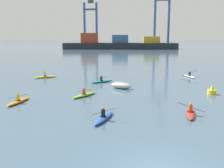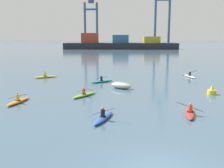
{
  "view_description": "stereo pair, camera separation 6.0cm",
  "coord_description": "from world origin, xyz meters",
  "px_view_note": "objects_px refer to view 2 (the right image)",
  "views": [
    {
      "loc": [
        -1.76,
        -10.35,
        5.83
      ],
      "look_at": [
        -2.76,
        18.26,
        0.6
      ],
      "focal_mm": 41.59,
      "sensor_mm": 36.0,
      "label": 1
    },
    {
      "loc": [
        -1.7,
        -10.35,
        5.83
      ],
      "look_at": [
        -2.76,
        18.26,
        0.6
      ],
      "focal_mm": 41.59,
      "sensor_mm": 36.0,
      "label": 2
    }
  ],
  "objects_px": {
    "kayak_orange": "(18,101)",
    "kayak_blue": "(103,117)",
    "container_barge": "(119,44)",
    "kayak_yellow": "(46,77)",
    "gantry_crane_west": "(91,16)",
    "kayak_teal": "(102,81)",
    "kayak_lime": "(84,95)",
    "gantry_crane_west_mid": "(163,10)",
    "channel_buoy": "(212,91)",
    "kayak_red": "(190,112)",
    "kayak_white": "(189,76)",
    "capsized_dinghy": "(121,85)"
  },
  "relations": [
    {
      "from": "kayak_orange",
      "to": "kayak_blue",
      "type": "height_order",
      "value": "kayak_blue"
    },
    {
      "from": "container_barge",
      "to": "kayak_yellow",
      "type": "distance_m",
      "value": 90.32
    },
    {
      "from": "kayak_yellow",
      "to": "gantry_crane_west",
      "type": "bearing_deg",
      "value": 93.02
    },
    {
      "from": "kayak_orange",
      "to": "kayak_blue",
      "type": "distance_m",
      "value": 9.13
    },
    {
      "from": "container_barge",
      "to": "kayak_yellow",
      "type": "relative_size",
      "value": 16.76
    },
    {
      "from": "container_barge",
      "to": "kayak_teal",
      "type": "relative_size",
      "value": 17.71
    },
    {
      "from": "kayak_teal",
      "to": "kayak_lime",
      "type": "relative_size",
      "value": 0.95
    },
    {
      "from": "container_barge",
      "to": "gantry_crane_west",
      "type": "distance_m",
      "value": 25.07
    },
    {
      "from": "container_barge",
      "to": "gantry_crane_west_mid",
      "type": "distance_m",
      "value": 28.01
    },
    {
      "from": "kayak_orange",
      "to": "kayak_yellow",
      "type": "bearing_deg",
      "value": 96.89
    },
    {
      "from": "kayak_yellow",
      "to": "kayak_blue",
      "type": "height_order",
      "value": "kayak_blue"
    },
    {
      "from": "container_barge",
      "to": "channel_buoy",
      "type": "xyz_separation_m",
      "value": [
        10.42,
        -99.96,
        -2.04
      ]
    },
    {
      "from": "gantry_crane_west",
      "to": "container_barge",
      "type": "bearing_deg",
      "value": -42.34
    },
    {
      "from": "kayak_yellow",
      "to": "kayak_orange",
      "type": "bearing_deg",
      "value": -83.11
    },
    {
      "from": "gantry_crane_west_mid",
      "to": "kayak_yellow",
      "type": "distance_m",
      "value": 103.82
    },
    {
      "from": "channel_buoy",
      "to": "kayak_blue",
      "type": "xyz_separation_m",
      "value": [
        -10.57,
        -8.68,
        -0.19
      ]
    },
    {
      "from": "gantry_crane_west_mid",
      "to": "kayak_red",
      "type": "relative_size",
      "value": 11.26
    },
    {
      "from": "gantry_crane_west_mid",
      "to": "kayak_yellow",
      "type": "relative_size",
      "value": 12.13
    },
    {
      "from": "kayak_white",
      "to": "gantry_crane_west",
      "type": "bearing_deg",
      "value": 104.44
    },
    {
      "from": "gantry_crane_west_mid",
      "to": "kayak_teal",
      "type": "relative_size",
      "value": 12.82
    },
    {
      "from": "kayak_red",
      "to": "kayak_yellow",
      "type": "relative_size",
      "value": 1.08
    },
    {
      "from": "gantry_crane_west_mid",
      "to": "kayak_white",
      "type": "distance_m",
      "value": 98.31
    },
    {
      "from": "channel_buoy",
      "to": "kayak_yellow",
      "type": "distance_m",
      "value": 22.67
    },
    {
      "from": "channel_buoy",
      "to": "kayak_orange",
      "type": "xyz_separation_m",
      "value": [
        -18.51,
        -4.17,
        -0.19
      ]
    },
    {
      "from": "kayak_orange",
      "to": "gantry_crane_west_mid",
      "type": "bearing_deg",
      "value": 75.22
    },
    {
      "from": "kayak_yellow",
      "to": "kayak_teal",
      "type": "bearing_deg",
      "value": -22.84
    },
    {
      "from": "gantry_crane_west_mid",
      "to": "kayak_teal",
      "type": "distance_m",
      "value": 105.01
    },
    {
      "from": "capsized_dinghy",
      "to": "kayak_lime",
      "type": "xyz_separation_m",
      "value": [
        -3.65,
        -4.09,
        -0.18
      ]
    },
    {
      "from": "container_barge",
      "to": "kayak_orange",
      "type": "height_order",
      "value": "container_barge"
    },
    {
      "from": "kayak_white",
      "to": "channel_buoy",
      "type": "bearing_deg",
      "value": -93.26
    },
    {
      "from": "container_barge",
      "to": "kayak_red",
      "type": "height_order",
      "value": "container_barge"
    },
    {
      "from": "kayak_white",
      "to": "kayak_lime",
      "type": "distance_m",
      "value": 18.74
    },
    {
      "from": "kayak_teal",
      "to": "kayak_blue",
      "type": "xyz_separation_m",
      "value": [
        1.25,
        -15.33,
        -0.0
      ]
    },
    {
      "from": "kayak_teal",
      "to": "kayak_blue",
      "type": "height_order",
      "value": "kayak_blue"
    },
    {
      "from": "kayak_lime",
      "to": "kayak_blue",
      "type": "xyz_separation_m",
      "value": [
        2.4,
        -7.3,
        0.0
      ]
    },
    {
      "from": "kayak_red",
      "to": "kayak_blue",
      "type": "xyz_separation_m",
      "value": [
        -6.5,
        -1.43,
        0.0
      ]
    },
    {
      "from": "channel_buoy",
      "to": "gantry_crane_west",
      "type": "bearing_deg",
      "value": 102.72
    },
    {
      "from": "kayak_yellow",
      "to": "kayak_teal",
      "type": "xyz_separation_m",
      "value": [
        8.43,
        -3.55,
        0.0
      ]
    },
    {
      "from": "capsized_dinghy",
      "to": "kayak_red",
      "type": "bearing_deg",
      "value": -62.21
    },
    {
      "from": "kayak_blue",
      "to": "kayak_teal",
      "type": "bearing_deg",
      "value": 94.66
    },
    {
      "from": "container_barge",
      "to": "kayak_teal",
      "type": "height_order",
      "value": "container_barge"
    },
    {
      "from": "kayak_orange",
      "to": "kayak_lime",
      "type": "relative_size",
      "value": 1.08
    },
    {
      "from": "gantry_crane_west",
      "to": "kayak_lime",
      "type": "distance_m",
      "value": 117.13
    },
    {
      "from": "capsized_dinghy",
      "to": "kayak_blue",
      "type": "distance_m",
      "value": 11.46
    },
    {
      "from": "gantry_crane_west",
      "to": "kayak_blue",
      "type": "height_order",
      "value": "gantry_crane_west"
    },
    {
      "from": "kayak_orange",
      "to": "kayak_lime",
      "type": "bearing_deg",
      "value": 26.72
    },
    {
      "from": "gantry_crane_west",
      "to": "kayak_yellow",
      "type": "xyz_separation_m",
      "value": [
        5.47,
        -103.7,
        -16.38
      ]
    },
    {
      "from": "gantry_crane_west",
      "to": "kayak_red",
      "type": "distance_m",
      "value": 124.15
    },
    {
      "from": "container_barge",
      "to": "capsized_dinghy",
      "type": "distance_m",
      "value": 97.27
    },
    {
      "from": "capsized_dinghy",
      "to": "kayak_lime",
      "type": "bearing_deg",
      "value": -131.74
    }
  ]
}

